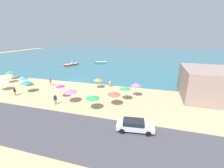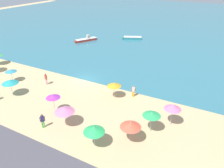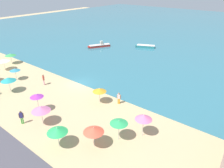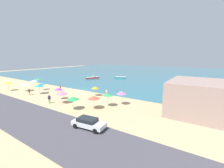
{
  "view_description": "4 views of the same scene",
  "coord_description": "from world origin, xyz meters",
  "views": [
    {
      "loc": [
        17.92,
        -31.18,
        11.11
      ],
      "look_at": [
        9.45,
        -1.45,
        0.87
      ],
      "focal_mm": 24.0,
      "sensor_mm": 36.0,
      "label": 1
    },
    {
      "loc": [
        18.58,
        -25.47,
        15.47
      ],
      "look_at": [
        6.33,
        -2.6,
        2.04
      ],
      "focal_mm": 35.0,
      "sensor_mm": 36.0,
      "label": 2
    },
    {
      "loc": [
        24.59,
        -22.01,
        15.55
      ],
      "look_at": [
        6.14,
        0.78,
        1.53
      ],
      "focal_mm": 35.0,
      "sensor_mm": 36.0,
      "label": 3
    },
    {
      "loc": [
        28.82,
        -28.96,
        9.24
      ],
      "look_at": [
        7.71,
        2.96,
        2.11
      ],
      "focal_mm": 24.0,
      "sensor_mm": 36.0,
      "label": 4
    }
  ],
  "objects": [
    {
      "name": "ground_plane",
      "position": [
        0.0,
        0.0,
        0.0
      ],
      "size": [
        160.0,
        160.0,
        0.0
      ],
      "primitive_type": "plane",
      "color": "tan"
    },
    {
      "name": "sea",
      "position": [
        0.0,
        55.0,
        0.03
      ],
      "size": [
        150.0,
        110.0,
        0.05
      ],
      "primitive_type": "cube",
      "color": "teal",
      "rests_on": "ground_plane"
    },
    {
      "name": "beach_umbrella_0",
      "position": [
        15.03,
        -4.85,
        2.4
      ],
      "size": [
        1.85,
        1.85,
        2.74
      ],
      "color": "#B2B2B7",
      "rests_on": "ground_plane"
    },
    {
      "name": "beach_umbrella_1",
      "position": [
        13.4,
        -7.04,
        2.25
      ],
      "size": [
        1.93,
        1.93,
        2.5
      ],
      "color": "#B2B2B7",
      "rests_on": "ground_plane"
    },
    {
      "name": "beach_umbrella_2",
      "position": [
        -9.72,
        -5.72,
        1.86
      ],
      "size": [
        1.77,
        1.77,
        2.11
      ],
      "color": "#B2B2B7",
      "rests_on": "ground_plane"
    },
    {
      "name": "beach_umbrella_3",
      "position": [
        1.91,
        -9.17,
        2.31
      ],
      "size": [
        1.7,
        1.7,
        2.57
      ],
      "color": "#B2B2B7",
      "rests_on": "ground_plane"
    },
    {
      "name": "beach_umbrella_5",
      "position": [
        -17.94,
        -2.11,
        1.93
      ],
      "size": [
        2.16,
        2.16,
        2.2
      ],
      "color": "#B2B2B7",
      "rests_on": "ground_plane"
    },
    {
      "name": "beach_umbrella_6",
      "position": [
        9.31,
        -11.79,
        2.07
      ],
      "size": [
        2.12,
        2.12,
        2.39
      ],
      "color": "#B2B2B7",
      "rests_on": "ground_plane"
    },
    {
      "name": "beach_umbrella_7",
      "position": [
        -15.68,
        -4.73,
        1.93
      ],
      "size": [
        2.27,
        2.27,
        2.2
      ],
      "color": "#B2B2B7",
      "rests_on": "ground_plane"
    },
    {
      "name": "beach_umbrella_8",
      "position": [
        12.1,
        -9.5,
        2.09
      ],
      "size": [
        2.12,
        2.12,
        2.43
      ],
      "color": "#B2B2B7",
      "rests_on": "ground_plane"
    },
    {
      "name": "beach_umbrella_9",
      "position": [
        6.62,
        -2.52,
        1.98
      ],
      "size": [
        1.89,
        1.89,
        2.27
      ],
      "color": "#B2B2B7",
      "rests_on": "ground_plane"
    },
    {
      "name": "beach_umbrella_10",
      "position": [
        4.71,
        -10.5,
        2.11
      ],
      "size": [
        2.2,
        2.2,
        2.45
      ],
      "color": "#B2B2B7",
      "rests_on": "ground_plane"
    },
    {
      "name": "beach_umbrella_11",
      "position": [
        -6.18,
        -8.7,
        2.14
      ],
      "size": [
        2.21,
        2.21,
        2.48
      ],
      "color": "#B2B2B7",
      "rests_on": "ground_plane"
    },
    {
      "name": "bather_0",
      "position": [
        8.83,
        -1.05,
        0.95
      ],
      "size": [
        0.51,
        0.36,
        1.7
      ],
      "color": "orange",
      "rests_on": "ground_plane"
    },
    {
      "name": "bather_2",
      "position": [
        2.73,
        -12.0,
        1.0
      ],
      "size": [
        0.39,
        0.48,
        1.78
      ],
      "color": "green",
      "rests_on": "ground_plane"
    },
    {
      "name": "bather_3",
      "position": [
        -4.33,
        -3.95,
        1.02
      ],
      "size": [
        0.55,
        0.32,
        1.81
      ],
      "color": "pink",
      "rests_on": "ground_plane"
    },
    {
      "name": "skiff_nearshore",
      "position": [
        -12.16,
        18.33,
        0.42
      ],
      "size": [
        3.77,
        5.57,
        1.48
      ],
      "color": "#BA3028",
      "rests_on": "sea"
    },
    {
      "name": "skiff_offshore",
      "position": [
        -2.7,
        25.23,
        0.38
      ],
      "size": [
        4.88,
        3.18,
        0.65
      ],
      "color": "teal",
      "rests_on": "sea"
    }
  ]
}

